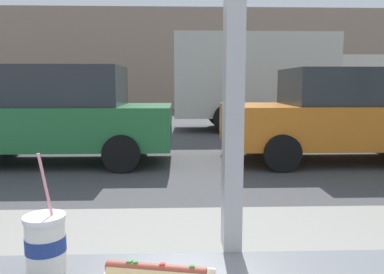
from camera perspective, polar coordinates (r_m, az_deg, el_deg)
The scene contains 6 objects.
ground_plane at distance 9.07m, azimuth -1.10°, elevation -1.43°, with size 60.00×60.00×0.00m, color #424244.
building_facade_far at distance 23.60m, azimuth -1.74°, elevation 11.60°, with size 28.00×1.20×5.96m, color gray.
soda_cup_left at distance 1.03m, azimuth -21.11°, elevation -14.59°, with size 0.10×0.10×0.30m.
parked_car_green at distance 7.54m, azimuth -19.53°, elevation 3.14°, with size 4.32×1.93×1.81m.
parked_car_orange at distance 7.87m, azimuth 21.95°, elevation 3.12°, with size 4.58×2.02×1.77m.
box_truck at distance 12.72m, azimuth 12.10°, elevation 8.48°, with size 6.72×2.44×3.01m.
Camera 1 is at (-0.15, -0.95, 1.48)m, focal length 35.55 mm.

